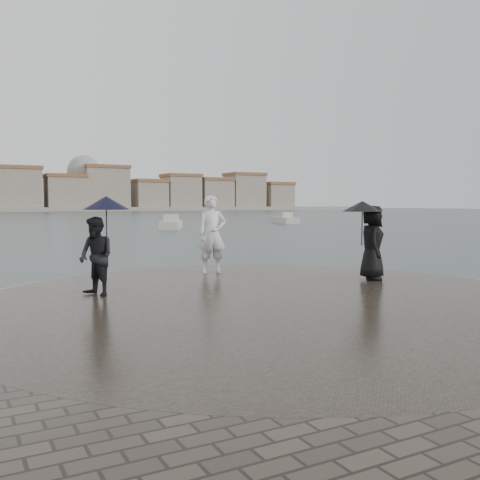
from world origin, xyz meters
TOP-DOWN VIEW (x-y plane):
  - ground at (0.00, 0.00)m, footprint 400.00×400.00m
  - kerb_ring at (0.00, 3.50)m, footprint 12.50×12.50m
  - quay_tip at (0.00, 3.50)m, footprint 11.90×11.90m
  - statue at (0.66, 7.62)m, footprint 0.86×0.66m
  - visitor_left at (-2.91, 5.50)m, footprint 1.17×1.07m
  - visitor_right at (3.54, 4.60)m, footprint 1.26×1.15m
  - boats at (10.38, 39.07)m, footprint 40.28×19.17m

SIDE VIEW (x-z plane):
  - ground at x=0.00m, z-range 0.00..0.00m
  - kerb_ring at x=0.00m, z-range 0.00..0.32m
  - quay_tip at x=0.00m, z-range 0.00..0.36m
  - boats at x=10.38m, z-range -0.37..1.13m
  - statue at x=0.66m, z-range 0.36..2.47m
  - visitor_left at x=-2.91m, z-range 0.42..2.46m
  - visitor_right at x=3.54m, z-range 0.50..2.45m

